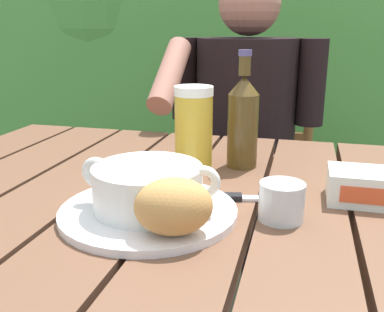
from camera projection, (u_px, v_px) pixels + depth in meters
name	position (u px, v px, depth m)	size (l,w,h in m)	color
dining_table	(218.00, 243.00, 0.80)	(1.30, 0.83, 0.76)	brown
hedge_backdrop	(243.00, 42.00, 2.33)	(3.13, 0.99, 2.00)	#427F37
chair_near_diner	(249.00, 183.00, 1.65)	(0.45, 0.43, 0.94)	brown
person_eating	(242.00, 132.00, 1.40)	(0.48, 0.47, 1.21)	black
serving_plate	(149.00, 211.00, 0.68)	(0.28, 0.28, 0.01)	white
soup_bowl	(148.00, 186.00, 0.67)	(0.22, 0.17, 0.08)	white
bread_roll	(174.00, 206.00, 0.58)	(0.13, 0.11, 0.08)	tan
beer_glass	(194.00, 129.00, 0.88)	(0.08, 0.08, 0.17)	gold
beer_bottle	(243.00, 120.00, 0.89)	(0.06, 0.06, 0.24)	#4E3A18
water_glass_small	(282.00, 201.00, 0.66)	(0.07, 0.07, 0.06)	silver
butter_tub	(364.00, 186.00, 0.73)	(0.12, 0.09, 0.05)	white
table_knife	(240.00, 198.00, 0.74)	(0.15, 0.05, 0.01)	silver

